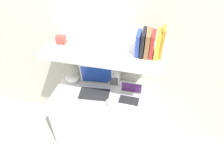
# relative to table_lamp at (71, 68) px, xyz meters

# --- Properties ---
(ground_plane) EXTENTS (12.00, 12.00, 0.00)m
(ground_plane) POSITION_rel_table_lamp_xyz_m (0.38, -0.40, -0.90)
(ground_plane) COLOR #B2AD9E
(wall_back) EXTENTS (6.00, 0.05, 2.40)m
(wall_back) POSITION_rel_table_lamp_xyz_m (0.38, 0.20, 0.30)
(wall_back) COLOR beige
(wall_back) RESTS_ON ground_plane
(desk) EXTENTS (1.03, 0.54, 0.73)m
(desk) POSITION_rel_table_lamp_xyz_m (0.38, -0.13, -0.53)
(desk) COLOR white
(desk) RESTS_ON ground_plane
(back_riser) EXTENTS (1.03, 0.04, 1.20)m
(back_riser) POSITION_rel_table_lamp_xyz_m (0.38, 0.16, -0.30)
(back_riser) COLOR beige
(back_riser) RESTS_ON ground_plane
(shelf) EXTENTS (1.03, 0.48, 0.03)m
(shelf) POSITION_rel_table_lamp_xyz_m (0.38, -0.07, 0.31)
(shelf) COLOR white
(shelf) RESTS_ON back_riser
(table_lamp) EXTENTS (0.19, 0.19, 0.30)m
(table_lamp) POSITION_rel_table_lamp_xyz_m (0.00, 0.00, 0.00)
(table_lamp) COLOR white
(table_lamp) RESTS_ON desk
(laptop_large) EXTENTS (0.37, 0.33, 0.26)m
(laptop_large) POSITION_rel_table_lamp_xyz_m (0.28, -0.11, -0.11)
(laptop_large) COLOR silver
(laptop_large) RESTS_ON desk
(laptop_small) EXTENTS (0.22, 0.20, 0.17)m
(laptop_small) POSITION_rel_table_lamp_xyz_m (0.64, -0.13, -0.13)
(laptop_small) COLOR silver
(laptop_small) RESTS_ON desk
(computer_mouse) EXTENTS (0.10, 0.12, 0.04)m
(computer_mouse) POSITION_rel_table_lamp_xyz_m (0.46, -0.24, -0.15)
(computer_mouse) COLOR #99999E
(computer_mouse) RESTS_ON desk
(router_box) EXTENTS (0.11, 0.09, 0.14)m
(router_box) POSITION_rel_table_lamp_xyz_m (0.45, 0.06, -0.10)
(router_box) COLOR white
(router_box) RESTS_ON desk
(book_orange) EXTENTS (0.02, 0.12, 0.25)m
(book_orange) POSITION_rel_table_lamp_xyz_m (0.85, -0.07, 0.45)
(book_orange) COLOR orange
(book_orange) RESTS_ON shelf
(book_yellow) EXTENTS (0.04, 0.17, 0.22)m
(book_yellow) POSITION_rel_table_lamp_xyz_m (0.82, -0.07, 0.44)
(book_yellow) COLOR gold
(book_yellow) RESTS_ON shelf
(book_red) EXTENTS (0.03, 0.16, 0.20)m
(book_red) POSITION_rel_table_lamp_xyz_m (0.78, -0.07, 0.43)
(book_red) COLOR #A82823
(book_red) RESTS_ON shelf
(book_brown) EXTENTS (0.03, 0.18, 0.20)m
(book_brown) POSITION_rel_table_lamp_xyz_m (0.75, -0.07, 0.43)
(book_brown) COLOR brown
(book_brown) RESTS_ON shelf
(book_black) EXTENTS (0.03, 0.18, 0.20)m
(book_black) POSITION_rel_table_lamp_xyz_m (0.71, -0.07, 0.43)
(book_black) COLOR black
(book_black) RESTS_ON shelf
(book_blue) EXTENTS (0.04, 0.15, 0.19)m
(book_blue) POSITION_rel_table_lamp_xyz_m (0.67, -0.07, 0.42)
(book_blue) COLOR #284293
(book_blue) RESTS_ON shelf
(shelf_gadget) EXTENTS (0.08, 0.06, 0.07)m
(shelf_gadget) POSITION_rel_table_lamp_xyz_m (-0.02, -0.07, 0.36)
(shelf_gadget) COLOR #CC3D33
(shelf_gadget) RESTS_ON shelf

